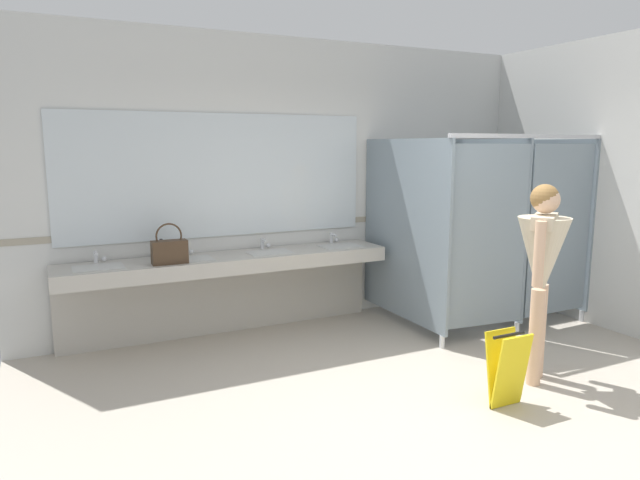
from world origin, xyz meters
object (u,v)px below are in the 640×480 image
person_standing (542,260)px  wet_floor_sign (507,368)px  handbag (169,251)px  soap_dispenser (161,250)px

person_standing → wet_floor_sign: person_standing is taller
person_standing → handbag: size_ratio=4.31×
person_standing → handbag: bearing=142.5°
soap_dispenser → wet_floor_sign: soap_dispenser is taller
wet_floor_sign → person_standing: bearing=24.3°
handbag → wet_floor_sign: (1.94, -2.16, -0.66)m
handbag → soap_dispenser: bearing=93.2°
soap_dispenser → wet_floor_sign: 3.20m
person_standing → soap_dispenser: bearing=138.6°
soap_dispenser → person_standing: bearing=-41.4°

